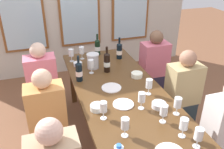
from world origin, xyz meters
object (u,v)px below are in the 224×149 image
object	(u,v)px
wine_glass_8	(178,103)
tasting_bowl_0	(97,107)
white_plate_1	(111,88)
seated_person_5	(223,134)
tasting_bowl_3	(159,105)
wine_glass_7	(125,124)
seated_person_1	(154,69)
dining_table	(120,96)
tasting_bowl_1	(78,64)
wine_bottle_0	(119,51)
seated_person_0	(43,86)
wine_bottle_1	(79,71)
wine_bottle_2	(107,62)
metal_pitcher	(93,61)
wine_glass_0	(142,98)
wine_glass_6	(164,110)
wine_glass_10	(184,124)
wine_glass_4	(199,135)
wine_glass_2	(82,51)
seated_person_2	(48,120)
white_plate_0	(123,104)
tasting_bowl_2	(137,75)
wine_bottle_3	(97,47)
wine_glass_1	(103,107)
seated_person_3	(182,96)
wine_glass_3	(71,53)
wine_glass_9	(149,84)

from	to	relation	value
wine_glass_8	tasting_bowl_0	bearing A→B (deg)	156.81
white_plate_1	seated_person_5	size ratio (longest dim) A/B	0.20
tasting_bowl_3	wine_glass_7	bearing A→B (deg)	-148.66
wine_glass_7	seated_person_1	bearing A→B (deg)	55.08
dining_table	tasting_bowl_1	size ratio (longest dim) A/B	20.04
wine_bottle_0	seated_person_0	xyz separation A→B (m)	(-1.06, -0.07, -0.33)
tasting_bowl_0	wine_bottle_1	bearing A→B (deg)	94.54
wine_bottle_0	wine_bottle_2	distance (m)	0.44
metal_pitcher	wine_glass_0	world-z (taller)	metal_pitcher
wine_bottle_2	wine_glass_6	bearing A→B (deg)	-80.50
white_plate_1	wine_glass_10	size ratio (longest dim) A/B	1.25
wine_glass_4	tasting_bowl_3	bearing A→B (deg)	93.18
seated_person_5	wine_glass_0	bearing A→B (deg)	153.32
wine_bottle_1	wine_glass_2	size ratio (longest dim) A/B	1.77
dining_table	wine_glass_10	xyz separation A→B (m)	(0.24, -0.84, 0.19)
dining_table	seated_person_0	bearing A→B (deg)	136.99
tasting_bowl_1	white_plate_1	bearing A→B (deg)	-70.57
seated_person_2	dining_table	bearing A→B (deg)	0.83
white_plate_0	tasting_bowl_2	world-z (taller)	tasting_bowl_2
dining_table	wine_glass_2	xyz separation A→B (m)	(-0.22, 0.94, 0.19)
dining_table	wine_bottle_3	bearing A→B (deg)	88.50
seated_person_2	wine_glass_6	bearing A→B (deg)	-32.56
wine_glass_4	wine_glass_7	size ratio (longest dim) A/B	1.00
wine_bottle_0	tasting_bowl_3	bearing A→B (deg)	-91.21
wine_glass_2	seated_person_2	bearing A→B (deg)	-120.80
wine_bottle_2	seated_person_0	distance (m)	0.89
seated_person_2	seated_person_1	bearing A→B (deg)	25.13
seated_person_2	wine_glass_1	bearing A→B (deg)	-40.45
white_plate_1	tasting_bowl_2	distance (m)	0.40
wine_bottle_2	wine_glass_8	distance (m)	1.09
wine_glass_6	seated_person_3	size ratio (longest dim) A/B	0.16
wine_glass_0	wine_glass_7	bearing A→B (deg)	-132.40
dining_table	tasting_bowl_3	distance (m)	0.49
wine_bottle_3	seated_person_3	size ratio (longest dim) A/B	0.27
seated_person_5	metal_pitcher	bearing A→B (deg)	124.35
wine_glass_3	wine_glass_6	world-z (taller)	same
wine_glass_10	seated_person_3	size ratio (longest dim) A/B	0.16
wine_glass_3	wine_bottle_3	bearing A→B (deg)	17.37
wine_bottle_2	tasting_bowl_3	bearing A→B (deg)	-73.96
seated_person_5	wine_glass_9	bearing A→B (deg)	133.05
tasting_bowl_0	tasting_bowl_3	distance (m)	0.59
dining_table	wine_bottle_2	bearing A→B (deg)	90.62
tasting_bowl_2	wine_glass_3	xyz separation A→B (m)	(-0.66, 0.68, 0.09)
metal_pitcher	seated_person_0	world-z (taller)	seated_person_0
wine_bottle_3	wine_bottle_0	bearing A→B (deg)	-43.01
dining_table	wine_glass_0	size ratio (longest dim) A/B	13.16
wine_bottle_1	wine_glass_9	world-z (taller)	wine_bottle_1
seated_person_0	seated_person_5	size ratio (longest dim) A/B	1.00
wine_bottle_1	wine_glass_6	xyz separation A→B (m)	(0.55, -0.97, 0.00)
tasting_bowl_2	tasting_bowl_3	distance (m)	0.64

